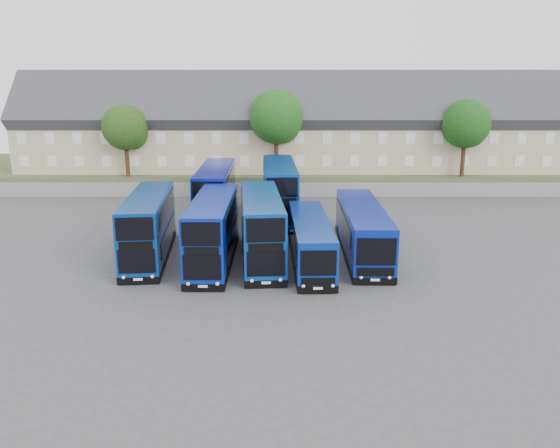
% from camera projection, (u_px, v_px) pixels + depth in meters
% --- Properties ---
extents(ground, '(120.00, 120.00, 0.00)m').
position_uv_depth(ground, '(243.00, 272.00, 35.17)').
color(ground, '#444348').
rests_on(ground, ground).
extents(retaining_wall, '(70.00, 0.40, 1.50)m').
position_uv_depth(retaining_wall, '(258.00, 189.00, 58.20)').
color(retaining_wall, slate).
rests_on(retaining_wall, ground).
extents(earth_bank, '(80.00, 20.00, 2.00)m').
position_uv_depth(earth_bank, '(261.00, 172.00, 67.81)').
color(earth_bank, '#474D2B').
rests_on(earth_bank, ground).
extents(terrace_row, '(66.00, 10.40, 11.20)m').
position_uv_depth(terrace_row, '(311.00, 129.00, 62.52)').
color(terrace_row, tan).
rests_on(terrace_row, earth_bank).
extents(dd_front_left, '(3.53, 11.21, 4.38)m').
position_uv_depth(dd_front_left, '(149.00, 228.00, 37.59)').
color(dd_front_left, navy).
rests_on(dd_front_left, ground).
extents(dd_front_mid, '(2.54, 11.07, 4.39)m').
position_uv_depth(dd_front_mid, '(213.00, 232.00, 36.51)').
color(dd_front_mid, '#08209C').
rests_on(dd_front_mid, ground).
extents(dd_front_right, '(3.48, 11.45, 4.48)m').
position_uv_depth(dd_front_right, '(261.00, 229.00, 37.16)').
color(dd_front_right, '#083694').
rests_on(dd_front_right, ground).
extents(dd_rear_left, '(2.92, 11.89, 4.71)m').
position_uv_depth(dd_rear_left, '(216.00, 195.00, 47.74)').
color(dd_rear_left, '#07118D').
rests_on(dd_rear_left, ground).
extents(dd_rear_right, '(3.24, 12.31, 4.86)m').
position_uv_depth(dd_rear_right, '(279.00, 191.00, 48.78)').
color(dd_rear_right, '#083399').
rests_on(dd_rear_right, ground).
extents(coach_east_a, '(2.70, 11.41, 3.10)m').
position_uv_depth(coach_east_a, '(310.00, 242.00, 36.51)').
color(coach_east_a, navy).
rests_on(coach_east_a, ground).
extents(coach_east_b, '(2.87, 12.75, 3.47)m').
position_uv_depth(coach_east_b, '(362.00, 231.00, 38.45)').
color(coach_east_b, '#081C98').
rests_on(coach_east_b, ground).
extents(tree_west, '(4.80, 4.80, 7.65)m').
position_uv_depth(tree_west, '(127.00, 129.00, 57.66)').
color(tree_west, '#382314').
rests_on(tree_west, earth_bank).
extents(tree_mid, '(5.76, 5.76, 9.18)m').
position_uv_depth(tree_mid, '(278.00, 119.00, 57.89)').
color(tree_mid, '#382314').
rests_on(tree_mid, earth_bank).
extents(tree_east, '(5.12, 5.12, 8.16)m').
position_uv_depth(tree_east, '(467.00, 126.00, 57.59)').
color(tree_east, '#382314').
rests_on(tree_east, earth_bank).
extents(tree_far, '(5.44, 5.44, 8.67)m').
position_uv_depth(tree_far, '(498.00, 118.00, 64.27)').
color(tree_far, '#382314').
rests_on(tree_far, earth_bank).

